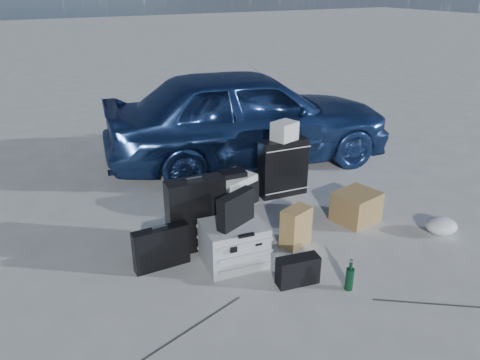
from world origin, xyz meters
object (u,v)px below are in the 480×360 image
briefcase (161,248)px  suitcase_right (283,167)px  duffel_bag (232,195)px  cardboard_box (356,207)px  car (248,116)px  pelican_case (234,244)px  suitcase_left (196,214)px  green_bottle (350,275)px

briefcase → suitcase_right: size_ratio=0.73×
duffel_bag → cardboard_box: cardboard_box is taller
duffel_bag → car: bearing=31.7°
duffel_bag → pelican_case: bearing=-139.1°
briefcase → suitcase_left: 0.45m
cardboard_box → green_bottle: (-0.83, -0.88, -0.02)m
briefcase → suitcase_left: suitcase_left is taller
duffel_bag → green_bottle: duffel_bag is taller
car → briefcase: (-1.90, -1.89, -0.45)m
green_bottle → briefcase: bearing=140.0°
pelican_case → suitcase_right: (1.15, 1.00, 0.14)m
cardboard_box → briefcase: bearing=176.4°
cardboard_box → suitcase_left: bearing=170.2°
briefcase → car: bearing=44.7°
briefcase → duffel_bag: 1.28m
briefcase → cardboard_box: bearing=-3.7°
car → pelican_case: car is taller
suitcase_right → cardboard_box: bearing=-66.1°
cardboard_box → green_bottle: 1.22m
suitcase_left → green_bottle: suitcase_left is taller
car → briefcase: bearing=145.4°
pelican_case → duffel_bag: bearing=69.7°
cardboard_box → green_bottle: size_ratio=1.58×
suitcase_right → pelican_case: bearing=-134.6°
car → briefcase: size_ratio=7.78×
green_bottle → cardboard_box: bearing=46.7°
pelican_case → briefcase: 0.62m
briefcase → suitcase_right: (1.72, 0.77, 0.14)m
pelican_case → green_bottle: 1.01m
suitcase_right → duffel_bag: bearing=-172.3°
suitcase_left → suitcase_right: (1.33, 0.61, -0.01)m
car → suitcase_left: (-1.51, -1.73, -0.30)m
car → suitcase_left: car is taller
pelican_case → suitcase_left: suitcase_left is taller
suitcase_right → cardboard_box: (0.32, -0.89, -0.17)m
car → suitcase_right: size_ratio=5.67×
suitcase_left → duffel_bag: 0.90m
briefcase → green_bottle: (1.21, -1.01, -0.06)m
briefcase → duffel_bag: (1.06, 0.73, -0.03)m
car → green_bottle: size_ratio=14.31×
pelican_case → suitcase_right: bearing=47.4°
pelican_case → cardboard_box: 1.47m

